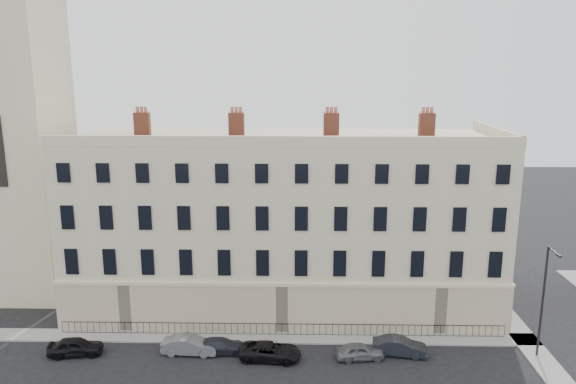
% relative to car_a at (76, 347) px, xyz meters
% --- Properties ---
extents(ground, '(160.00, 160.00, 0.00)m').
position_rel_car_a_xyz_m(ground, '(21.14, -2.12, -0.67)').
color(ground, black).
rests_on(ground, ground).
extents(terrace, '(36.22, 12.22, 17.00)m').
position_rel_car_a_xyz_m(terrace, '(15.18, 9.85, 6.83)').
color(terrace, beige).
rests_on(terrace, ground).
extents(church_tower, '(8.00, 8.13, 44.00)m').
position_rel_car_a_xyz_m(church_tower, '(-8.86, 11.87, 17.99)').
color(church_tower, beige).
rests_on(church_tower, ground).
extents(pavement_terrace, '(48.00, 2.00, 0.12)m').
position_rel_car_a_xyz_m(pavement_terrace, '(11.14, 2.88, -0.61)').
color(pavement_terrace, gray).
rests_on(pavement_terrace, ground).
extents(pavement_east_return, '(2.00, 24.00, 0.12)m').
position_rel_car_a_xyz_m(pavement_east_return, '(34.14, 5.88, -0.61)').
color(pavement_east_return, gray).
rests_on(pavement_east_return, ground).
extents(railings, '(35.00, 0.04, 0.96)m').
position_rel_car_a_xyz_m(railings, '(15.14, 3.28, -0.12)').
color(railings, black).
rests_on(railings, ground).
extents(car_a, '(4.12, 2.12, 1.34)m').
position_rel_car_a_xyz_m(car_a, '(0.00, 0.00, 0.00)').
color(car_a, black).
rests_on(car_a, ground).
extents(car_b, '(4.20, 1.65, 1.36)m').
position_rel_car_a_xyz_m(car_b, '(8.40, 0.38, 0.01)').
color(car_b, slate).
rests_on(car_b, ground).
extents(car_c, '(3.97, 1.87, 1.12)m').
position_rel_car_a_xyz_m(car_c, '(10.69, 0.53, -0.11)').
color(car_c, '#23252E').
rests_on(car_c, ground).
extents(car_d, '(4.65, 2.44, 1.25)m').
position_rel_car_a_xyz_m(car_d, '(14.41, -0.31, -0.05)').
color(car_d, black).
rests_on(car_d, ground).
extents(car_e, '(3.69, 1.83, 1.21)m').
position_rel_car_a_xyz_m(car_e, '(20.94, -0.15, -0.07)').
color(car_e, slate).
rests_on(car_e, ground).
extents(car_f, '(4.19, 2.02, 1.32)m').
position_rel_car_a_xyz_m(car_f, '(23.95, 0.51, -0.01)').
color(car_f, black).
rests_on(car_f, ground).
extents(streetlamp, '(0.26, 1.85, 8.53)m').
position_rel_car_a_xyz_m(streetlamp, '(34.02, 0.32, 4.06)').
color(streetlamp, '#28282D').
rests_on(streetlamp, ground).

